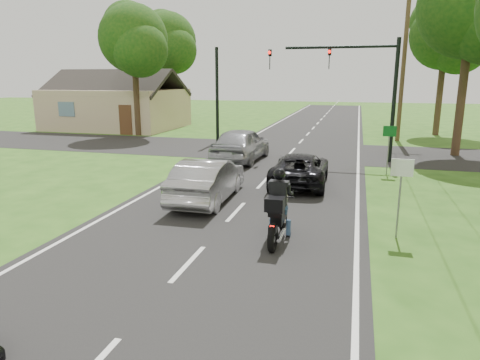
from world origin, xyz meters
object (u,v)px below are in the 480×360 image
silver_sedan (208,180)px  sign_green (389,138)px  utility_pole_far (404,63)px  sign_white (401,179)px  dark_suv (300,169)px  motorcycle_rider (278,213)px  traffic_signal (356,78)px  silver_suv (241,144)px

silver_sedan → sign_green: 8.65m
utility_pole_far → sign_green: 11.63m
utility_pole_far → sign_white: 19.39m
dark_suv → sign_white: bearing=120.1°
sign_white → motorcycle_rider: bearing=-160.6°
motorcycle_rider → silver_sedan: 4.29m
sign_white → sign_green: size_ratio=1.00×
traffic_signal → sign_green: bearing=-62.6°
motorcycle_rider → traffic_signal: size_ratio=0.35×
motorcycle_rider → silver_suv: (-3.77, 10.37, 0.10)m
dark_suv → sign_green: (3.44, 2.81, 0.96)m
dark_suv → silver_suv: silver_suv is taller
traffic_signal → sign_white: bearing=-83.0°
sign_green → silver_suv: bearing=169.3°
traffic_signal → sign_green: traffic_signal is taller
utility_pole_far → traffic_signal: bearing=-109.7°
traffic_signal → utility_pole_far: bearing=70.3°
motorcycle_rider → dark_suv: motorcycle_rider is taller
dark_suv → motorcycle_rider: bearing=90.4°
dark_suv → traffic_signal: (1.87, 5.83, 3.50)m
silver_sedan → utility_pole_far: bearing=-115.4°
motorcycle_rider → sign_green: 9.64m
silver_sedan → traffic_signal: traffic_signal is taller
motorcycle_rider → sign_white: (2.99, 1.05, 0.83)m
silver_sedan → traffic_signal: bearing=-118.9°
silver_sedan → silver_suv: bearing=-85.6°
utility_pole_far → sign_green: utility_pole_far is taller
sign_green → silver_sedan: bearing=-135.9°
motorcycle_rider → sign_green: bearing=70.3°
silver_sedan → sign_green: size_ratio=2.08×
sign_white → sign_green: 8.00m
silver_suv → sign_white: 11.54m
motorcycle_rider → utility_pole_far: bearing=77.1°
motorcycle_rider → dark_suv: 6.25m
silver_suv → sign_white: bearing=128.3°
silver_suv → traffic_signal: traffic_signal is taller
silver_sedan → dark_suv: bearing=-132.6°
motorcycle_rider → utility_pole_far: utility_pole_far is taller
dark_suv → utility_pole_far: 15.29m
dark_suv → silver_sedan: silver_sedan is taller
traffic_signal → motorcycle_rider: bearing=-97.7°
motorcycle_rider → silver_suv: size_ratio=0.45×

